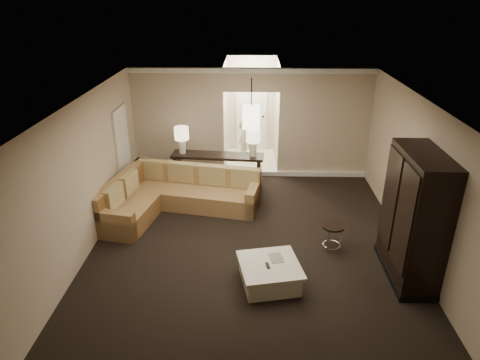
{
  "coord_description": "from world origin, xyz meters",
  "views": [
    {
      "loc": [
        0.01,
        -6.45,
        4.53
      ],
      "look_at": [
        -0.2,
        1.2,
        1.09
      ],
      "focal_mm": 32.0,
      "sensor_mm": 36.0,
      "label": 1
    }
  ],
  "objects_px": {
    "armoire": "(414,220)",
    "coffee_table": "(270,273)",
    "person": "(248,130)",
    "sectional_sofa": "(173,196)",
    "console_table": "(218,168)",
    "drink_table": "(333,232)"
  },
  "relations": [
    {
      "from": "armoire",
      "to": "coffee_table",
      "type": "bearing_deg",
      "value": -171.62
    },
    {
      "from": "coffee_table",
      "to": "person",
      "type": "distance_m",
      "value": 5.74
    },
    {
      "from": "sectional_sofa",
      "to": "console_table",
      "type": "relative_size",
      "value": 1.49
    },
    {
      "from": "coffee_table",
      "to": "drink_table",
      "type": "distance_m",
      "value": 1.63
    },
    {
      "from": "coffee_table",
      "to": "drink_table",
      "type": "xyz_separation_m",
      "value": [
        1.21,
        1.07,
        0.17
      ]
    },
    {
      "from": "sectional_sofa",
      "to": "person",
      "type": "distance_m",
      "value": 3.57
    },
    {
      "from": "console_table",
      "to": "coffee_table",
      "type": "bearing_deg",
      "value": -68.63
    },
    {
      "from": "console_table",
      "to": "sectional_sofa",
      "type": "bearing_deg",
      "value": -121.42
    },
    {
      "from": "sectional_sofa",
      "to": "console_table",
      "type": "xyz_separation_m",
      "value": [
        0.91,
        1.25,
        0.16
      ]
    },
    {
      "from": "sectional_sofa",
      "to": "drink_table",
      "type": "distance_m",
      "value": 3.58
    },
    {
      "from": "person",
      "to": "console_table",
      "type": "bearing_deg",
      "value": 55.96
    },
    {
      "from": "armoire",
      "to": "person",
      "type": "bearing_deg",
      "value": 117.54
    },
    {
      "from": "coffee_table",
      "to": "armoire",
      "type": "relative_size",
      "value": 0.51
    },
    {
      "from": "armoire",
      "to": "drink_table",
      "type": "height_order",
      "value": "armoire"
    },
    {
      "from": "sectional_sofa",
      "to": "armoire",
      "type": "distance_m",
      "value": 4.97
    },
    {
      "from": "armoire",
      "to": "drink_table",
      "type": "xyz_separation_m",
      "value": [
        -1.14,
        0.73,
        -0.7
      ]
    },
    {
      "from": "console_table",
      "to": "armoire",
      "type": "xyz_separation_m",
      "value": [
        3.49,
        -3.45,
        0.56
      ]
    },
    {
      "from": "sectional_sofa",
      "to": "coffee_table",
      "type": "distance_m",
      "value": 3.28
    },
    {
      "from": "sectional_sofa",
      "to": "drink_table",
      "type": "xyz_separation_m",
      "value": [
        3.26,
        -1.48,
        0.01
      ]
    },
    {
      "from": "sectional_sofa",
      "to": "console_table",
      "type": "height_order",
      "value": "sectional_sofa"
    },
    {
      "from": "coffee_table",
      "to": "armoire",
      "type": "bearing_deg",
      "value": 8.38
    },
    {
      "from": "drink_table",
      "to": "person",
      "type": "distance_m",
      "value": 4.93
    }
  ]
}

